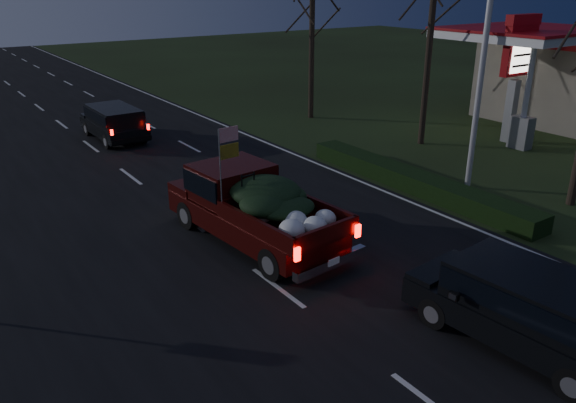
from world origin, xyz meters
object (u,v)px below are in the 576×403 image
light_pole (487,28)px  pickup_truck (253,203)px  gas_price_pylon (518,58)px  rear_suv (532,304)px  lead_suv (114,120)px

light_pole → pickup_truck: (-8.57, 0.62, -4.34)m
gas_price_pylon → pickup_truck: gas_price_pylon is taller
light_pole → rear_suv: bearing=-134.6°
light_pole → gas_price_pylon: light_pole is taller
pickup_truck → rear_suv: 7.64m
gas_price_pylon → pickup_truck: (-15.07, -2.37, -2.63)m
light_pole → rear_suv: 10.52m
gas_price_pylon → rear_suv: 16.64m
gas_price_pylon → lead_suv: bearing=144.4°
rear_suv → lead_suv: bearing=89.3°
pickup_truck → rear_suv: (1.89, -7.40, -0.15)m
light_pole → rear_suv: light_pole is taller
light_pole → gas_price_pylon: size_ratio=1.64×
light_pole → lead_suv: size_ratio=2.10×
light_pole → rear_suv: size_ratio=1.94×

